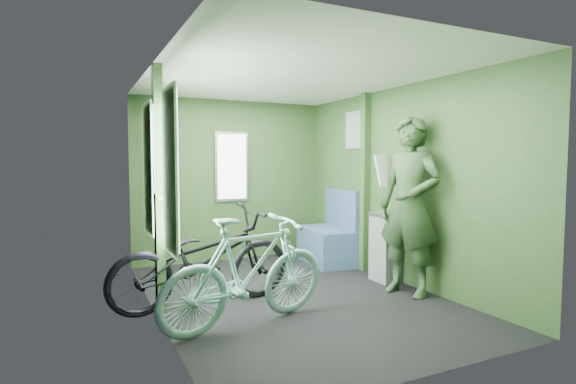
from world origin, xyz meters
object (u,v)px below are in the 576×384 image
object	(u,v)px
waste_box	(385,247)
bicycle_mint	(249,328)
bench_seat	(328,241)
passenger	(409,206)
bicycle_black	(204,307)

from	to	relation	value
waste_box	bicycle_mint	bearing A→B (deg)	-160.25
waste_box	bench_seat	distance (m)	1.14
bench_seat	bicycle_mint	bearing A→B (deg)	-129.30
bicycle_mint	passenger	distance (m)	2.13
bench_seat	waste_box	bearing A→B (deg)	-77.96
waste_box	bench_seat	xyz separation A→B (m)	(-0.11, 1.13, -0.10)
bench_seat	passenger	bearing A→B (deg)	-83.58
bicycle_black	bicycle_mint	bearing A→B (deg)	-169.13
bicycle_mint	waste_box	world-z (taller)	waste_box
bicycle_black	passenger	xyz separation A→B (m)	(2.10, -0.51, 0.95)
passenger	bench_seat	distance (m)	1.79
passenger	waste_box	world-z (taller)	passenger
bicycle_mint	bench_seat	world-z (taller)	bench_seat
bicycle_black	passenger	size ratio (longest dim) A/B	0.96
bicycle_black	bicycle_mint	xyz separation A→B (m)	(0.20, -0.70, 0.00)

